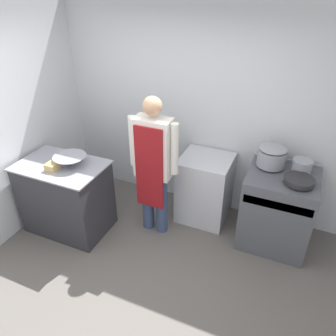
{
  "coord_description": "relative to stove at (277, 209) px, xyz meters",
  "views": [
    {
      "loc": [
        1.31,
        -1.86,
        2.85
      ],
      "look_at": [
        0.07,
        1.01,
        0.97
      ],
      "focal_mm": 35.0,
      "sensor_mm": 36.0,
      "label": 1
    }
  ],
  "objects": [
    {
      "name": "ground_plane",
      "position": [
        -1.28,
        -1.43,
        -0.47
      ],
      "size": [
        14.0,
        14.0,
        0.0
      ],
      "primitive_type": "plane",
      "color": "#5B5651"
    },
    {
      "name": "wall_back",
      "position": [
        -1.28,
        0.44,
        0.88
      ],
      "size": [
        8.0,
        0.05,
        2.7
      ],
      "color": "silver",
      "rests_on": "ground_plane"
    },
    {
      "name": "wall_left",
      "position": [
        -3.01,
        -0.43,
        0.88
      ],
      "size": [
        0.05,
        8.0,
        2.7
      ],
      "color": "silver",
      "rests_on": "ground_plane"
    },
    {
      "name": "prep_counter",
      "position": [
        -2.42,
        -0.78,
        -0.01
      ],
      "size": [
        1.03,
        0.68,
        0.92
      ],
      "color": "#2D2D33",
      "rests_on": "ground_plane"
    },
    {
      "name": "stove",
      "position": [
        0.0,
        0.0,
        0.0
      ],
      "size": [
        0.77,
        0.72,
        0.95
      ],
      "color": "#4C4F56",
      "rests_on": "ground_plane"
    },
    {
      "name": "fridge_unit",
      "position": [
        -0.92,
        0.1,
        -0.02
      ],
      "size": [
        0.63,
        0.58,
        0.89
      ],
      "color": "silver",
      "rests_on": "ground_plane"
    },
    {
      "name": "person_cook",
      "position": [
        -1.4,
        -0.39,
        0.53
      ],
      "size": [
        0.6,
        0.24,
        1.76
      ],
      "color": "#38476B",
      "rests_on": "ground_plane"
    },
    {
      "name": "mixing_bowl",
      "position": [
        -2.3,
        -0.74,
        0.51
      ],
      "size": [
        0.38,
        0.38,
        0.12
      ],
      "color": "gray",
      "rests_on": "prep_counter"
    },
    {
      "name": "plastic_tub",
      "position": [
        -2.43,
        -0.9,
        0.49
      ],
      "size": [
        0.13,
        0.13,
        0.08
      ],
      "color": "#D8B266",
      "rests_on": "prep_counter"
    },
    {
      "name": "stock_pot",
      "position": [
        -0.17,
        0.13,
        0.61
      ],
      "size": [
        0.32,
        0.32,
        0.24
      ],
      "color": "gray",
      "rests_on": "stove"
    },
    {
      "name": "saute_pan",
      "position": [
        0.15,
        -0.13,
        0.51
      ],
      "size": [
        0.31,
        0.31,
        0.05
      ],
      "color": "#262628",
      "rests_on": "stove"
    },
    {
      "name": "sauce_pot",
      "position": [
        0.15,
        0.13,
        0.55
      ],
      "size": [
        0.21,
        0.21,
        0.14
      ],
      "color": "gray",
      "rests_on": "stove"
    }
  ]
}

